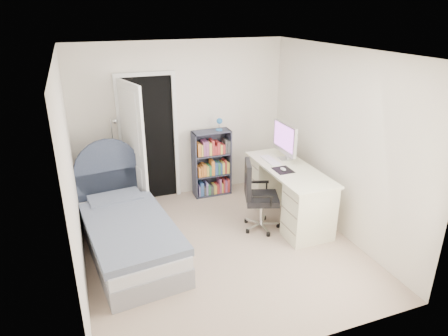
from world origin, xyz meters
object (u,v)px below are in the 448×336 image
object	(u,v)px
bed	(128,231)
office_chair	(256,193)
bookcase	(212,165)
desk	(288,190)
nightstand	(118,184)
floor_lamp	(118,172)

from	to	relation	value
bed	office_chair	bearing A→B (deg)	-1.35
bookcase	desk	size ratio (longest dim) A/B	0.79
nightstand	floor_lamp	distance (m)	0.19
floor_lamp	desk	size ratio (longest dim) A/B	0.86
nightstand	office_chair	xyz separation A→B (m)	(1.74, -1.27, 0.13)
bed	floor_lamp	xyz separation A→B (m)	(0.06, 1.34, 0.30)
floor_lamp	bed	bearing A→B (deg)	-92.42
floor_lamp	office_chair	world-z (taller)	floor_lamp
bookcase	floor_lamp	bearing A→B (deg)	176.21
floor_lamp	bookcase	xyz separation A→B (m)	(1.51, -0.10, -0.06)
desk	office_chair	size ratio (longest dim) A/B	1.65
floor_lamp	office_chair	distance (m)	2.21
bed	floor_lamp	distance (m)	1.38
nightstand	office_chair	bearing A→B (deg)	-36.19
bed	desk	world-z (taller)	desk
nightstand	desk	xyz separation A→B (m)	(2.31, -1.16, 0.02)
office_chair	desk	bearing A→B (deg)	11.35
nightstand	desk	bearing A→B (deg)	-26.74
bed	desk	xyz separation A→B (m)	(2.34, 0.07, 0.16)
nightstand	bookcase	bearing A→B (deg)	0.31
desk	office_chair	world-z (taller)	desk
nightstand	floor_lamp	size ratio (longest dim) A/B	0.45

